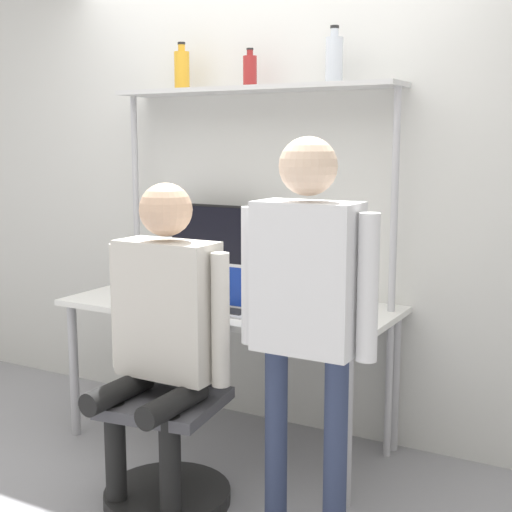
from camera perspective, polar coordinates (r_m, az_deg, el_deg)
The scene contains 13 objects.
ground_plane at distance 3.62m, azimuth -5.53°, elevation -16.81°, with size 12.00×12.00×0.00m, color gray.
wall_back at distance 3.97m, azimuth 0.96°, elevation 5.79°, with size 8.00×0.06×2.70m.
desk at distance 3.71m, azimuth -2.11°, elevation -4.90°, with size 1.70×0.77×0.76m.
shelf_unit at distance 3.80m, azimuth -0.30°, elevation 8.99°, with size 1.61×0.27×1.86m.
monitor at distance 3.96m, azimuth -3.44°, elevation 1.16°, with size 0.56×0.16×0.48m.
laptop at distance 3.55m, azimuth -2.45°, elevation -3.32°, with size 0.34×0.22×0.22m.
cell_phone at distance 3.37m, azimuth 0.42°, elevation -4.96°, with size 0.07×0.15×0.01m.
office_chair at distance 3.28m, azimuth -6.84°, elevation -14.15°, with size 0.56×0.56×0.94m.
person_seated at distance 3.06m, azimuth -7.43°, elevation -4.94°, with size 0.61×0.47×1.41m.
person_standing at distance 2.67m, azimuth 4.09°, elevation -3.09°, with size 0.56×0.22×1.60m.
bottle_amber at distance 4.06m, azimuth -5.95°, elevation 14.61°, with size 0.08×0.08×0.25m.
bottle_clear at distance 3.62m, azimuth 6.27°, elevation 15.40°, with size 0.09×0.09×0.27m.
bottle_red at distance 3.83m, azimuth -0.49°, elevation 14.62°, with size 0.07×0.07×0.20m.
Camera 1 is at (1.87, -2.67, 1.59)m, focal length 50.00 mm.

